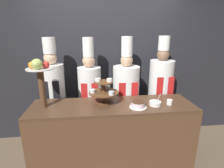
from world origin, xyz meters
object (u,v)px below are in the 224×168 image
at_px(chef_center_left, 90,92).
at_px(serving_bowl_near, 155,103).
at_px(cup_white, 170,102).
at_px(chef_center_right, 126,92).
at_px(chef_right, 160,88).
at_px(tiered_stand, 104,90).
at_px(cake_round, 138,105).
at_px(fruit_pedestal, 40,74).
at_px(chef_left, 54,91).

bearing_deg(chef_center_left, serving_bowl_near, -36.03).
bearing_deg(serving_bowl_near, cup_white, 0.25).
relative_size(cup_white, serving_bowl_near, 0.47).
bearing_deg(chef_center_left, chef_center_right, -0.01).
height_order(cup_white, chef_right, chef_right).
relative_size(serving_bowl_near, chef_center_right, 0.09).
height_order(tiered_stand, cake_round, tiered_stand).
bearing_deg(chef_right, chef_center_right, 180.00).
distance_m(serving_bowl_near, chef_center_right, 0.67).
bearing_deg(fruit_pedestal, chef_right, 17.12).
xyz_separation_m(cake_round, chef_center_left, (-0.61, 0.66, -0.04)).
xyz_separation_m(tiered_stand, serving_bowl_near, (0.65, -0.15, -0.15)).
distance_m(tiered_stand, fruit_pedestal, 0.80).
height_order(chef_center_left, chef_center_right, chef_center_right).
xyz_separation_m(fruit_pedestal, cup_white, (1.60, -0.08, -0.39)).
xyz_separation_m(tiered_stand, chef_center_left, (-0.19, 0.47, -0.18)).
relative_size(chef_center_left, chef_right, 0.99).
height_order(fruit_pedestal, cake_round, fruit_pedestal).
distance_m(serving_bowl_near, chef_center_left, 1.04).
xyz_separation_m(cup_white, chef_right, (0.12, 0.61, 0.00)).
distance_m(cup_white, serving_bowl_near, 0.19).
relative_size(cake_round, chef_center_right, 0.12).
xyz_separation_m(fruit_pedestal, chef_right, (1.72, 0.53, -0.39)).
relative_size(cup_white, chef_left, 0.04).
relative_size(fruit_pedestal, cake_round, 2.86).
height_order(serving_bowl_near, chef_right, chef_right).
height_order(chef_center_right, chef_right, chef_right).
bearing_deg(serving_bowl_near, chef_center_right, 113.43).
bearing_deg(serving_bowl_near, chef_left, 156.27).
height_order(cake_round, cup_white, cake_round).
distance_m(cup_white, chef_left, 1.70).
relative_size(cup_white, chef_center_right, 0.04).
bearing_deg(cake_round, chef_center_left, 132.71).
height_order(chef_left, chef_center_left, chef_left).
relative_size(cup_white, chef_center_left, 0.04).
height_order(cup_white, chef_center_left, chef_center_left).
distance_m(tiered_stand, chef_left, 0.89).
xyz_separation_m(tiered_stand, fruit_pedestal, (-0.76, -0.06, 0.25)).
relative_size(tiered_stand, serving_bowl_near, 2.51).
distance_m(chef_left, chef_center_left, 0.55).
xyz_separation_m(cake_round, chef_center_right, (-0.03, 0.66, -0.05)).
bearing_deg(tiered_stand, fruit_pedestal, -175.21).
relative_size(cake_round, chef_right, 0.12).
bearing_deg(chef_right, cup_white, -100.71).
bearing_deg(chef_center_right, serving_bowl_near, -66.57).
bearing_deg(cup_white, fruit_pedestal, 177.05).
height_order(tiered_stand, fruit_pedestal, fruit_pedestal).
distance_m(chef_center_right, chef_right, 0.58).
distance_m(fruit_pedestal, chef_right, 1.84).
bearing_deg(chef_right, tiered_stand, -154.09).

